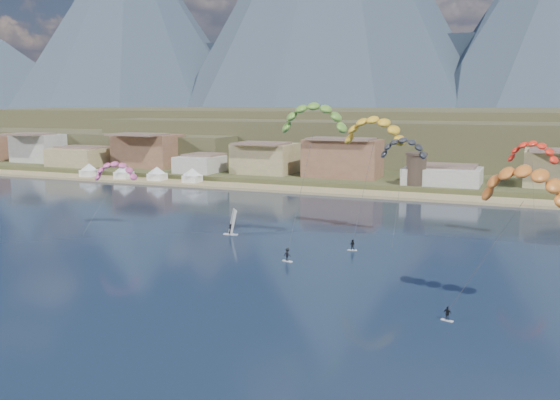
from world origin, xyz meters
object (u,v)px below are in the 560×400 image
object	(u,v)px
kitesurfer_green	(314,114)
windsurfer	(231,227)
kitesurfer_orange	(525,178)
watchtower	(416,169)
kitesurfer_yellow	(374,126)

from	to	relation	value
kitesurfer_green	windsurfer	xyz separation A→B (m)	(-16.59, 2.89, -20.34)
kitesurfer_green	windsurfer	size ratio (longest dim) A/B	5.32
kitesurfer_orange	watchtower	bearing A→B (deg)	107.08
kitesurfer_orange	windsurfer	size ratio (longest dim) A/B	3.98
kitesurfer_orange	windsurfer	world-z (taller)	kitesurfer_orange
kitesurfer_yellow	windsurfer	bearing A→B (deg)	-156.90
kitesurfer_orange	kitesurfer_green	size ratio (longest dim) A/B	0.75
watchtower	windsurfer	distance (m)	68.28
kitesurfer_yellow	windsurfer	distance (m)	31.19
windsurfer	kitesurfer_green	bearing A→B (deg)	-9.89
kitesurfer_orange	kitesurfer_yellow	bearing A→B (deg)	126.85
watchtower	kitesurfer_orange	distance (m)	93.09
kitesurfer_green	kitesurfer_orange	bearing A→B (deg)	-33.16
kitesurfer_yellow	kitesurfer_orange	xyz separation A→B (m)	(25.47, -33.98, -4.11)
watchtower	kitesurfer_orange	xyz separation A→B (m)	(27.22, -88.56, 9.03)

